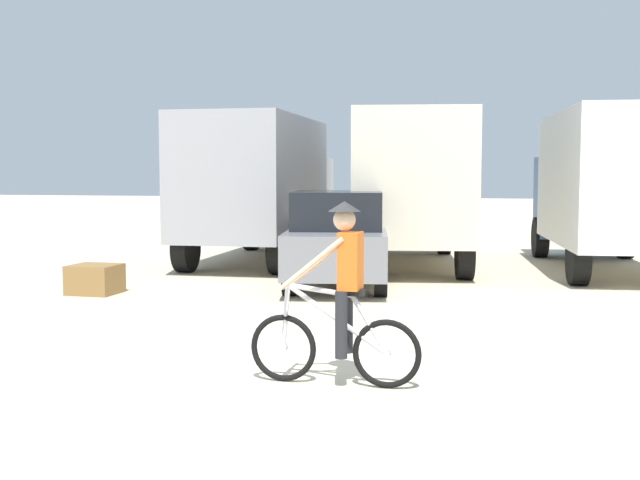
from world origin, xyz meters
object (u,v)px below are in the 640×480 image
sedan_parked (338,239)px  cyclist_orange_shirt (340,300)px  supply_crate (95,279)px  box_truck_grey_hauler (261,183)px  box_truck_cream_rv (409,183)px  box_truck_white_box (609,184)px

sedan_parked → cyclist_orange_shirt: size_ratio=2.44×
supply_crate → sedan_parked: bearing=26.8°
box_truck_grey_hauler → box_truck_cream_rv: size_ratio=0.97×
box_truck_cream_rv → cyclist_orange_shirt: (0.64, -10.29, -1.03)m
supply_crate → box_truck_cream_rv: bearing=48.9°
cyclist_orange_shirt → box_truck_white_box: bearing=70.6°
sedan_parked → supply_crate: bearing=-153.2°
box_truck_cream_rv → cyclist_orange_shirt: 10.36m
supply_crate → box_truck_white_box: bearing=31.1°
box_truck_grey_hauler → cyclist_orange_shirt: (4.15, -10.32, -1.03)m
cyclist_orange_shirt → supply_crate: size_ratio=2.28×
sedan_parked → cyclist_orange_shirt: (1.51, -6.79, -0.04)m
box_truck_white_box → cyclist_orange_shirt: (-3.63, -10.28, -1.03)m
supply_crate → box_truck_grey_hauler: bearing=77.2°
box_truck_grey_hauler → box_truck_white_box: 7.78m
box_truck_grey_hauler → sedan_parked: box_truck_grey_hauler is taller
sedan_parked → box_truck_cream_rv: bearing=76.0°
box_truck_white_box → sedan_parked: bearing=-145.8°
box_truck_white_box → sedan_parked: size_ratio=1.57×
box_truck_grey_hauler → sedan_parked: bearing=-53.1°
box_truck_grey_hauler → cyclist_orange_shirt: bearing=-68.1°
box_truck_white_box → supply_crate: size_ratio=8.72×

